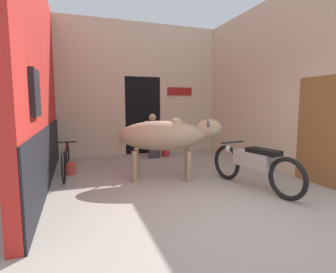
% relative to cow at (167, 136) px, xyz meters
% --- Properties ---
extents(ground_plane, '(30.00, 30.00, 0.00)m').
position_rel_cow_xyz_m(ground_plane, '(0.20, -2.22, -0.92)').
color(ground_plane, '#9E9389').
extents(wall_left_shopfront, '(0.25, 5.29, 4.08)m').
position_rel_cow_xyz_m(wall_left_shopfront, '(-2.40, 0.42, 1.05)').
color(wall_left_shopfront, red).
rests_on(wall_left_shopfront, ground_plane).
extents(wall_back_with_doorway, '(5.02, 0.93, 4.08)m').
position_rel_cow_xyz_m(wall_back_with_doorway, '(0.22, 3.32, 0.83)').
color(wall_back_with_doorway, beige).
rests_on(wall_back_with_doorway, ground_plane).
extents(wall_right_with_door, '(0.22, 5.29, 4.08)m').
position_rel_cow_xyz_m(wall_right_with_door, '(2.79, 0.38, 1.10)').
color(wall_right_with_door, beige).
rests_on(wall_right_with_door, ground_plane).
extents(cow, '(2.19, 1.19, 1.31)m').
position_rel_cow_xyz_m(cow, '(0.00, 0.00, 0.00)').
color(cow, tan).
rests_on(cow, ground_plane).
extents(motorcycle_near, '(0.64, 2.11, 0.82)m').
position_rel_cow_xyz_m(motorcycle_near, '(1.31, -1.11, -0.45)').
color(motorcycle_near, black).
rests_on(motorcycle_near, ground_plane).
extents(bicycle, '(0.44, 1.77, 0.72)m').
position_rel_cow_xyz_m(bicycle, '(-2.02, 0.90, -0.56)').
color(bicycle, black).
rests_on(bicycle, ground_plane).
extents(shopkeeper_seated, '(0.43, 0.34, 1.29)m').
position_rel_cow_xyz_m(shopkeeper_seated, '(0.36, 2.34, -0.23)').
color(shopkeeper_seated, '#3D3842').
rests_on(shopkeeper_seated, ground_plane).
extents(plastic_stool, '(0.33, 0.33, 0.48)m').
position_rel_cow_xyz_m(plastic_stool, '(0.77, 2.37, -0.66)').
color(plastic_stool, red).
rests_on(plastic_stool, ground_plane).
extents(bucket, '(0.26, 0.26, 0.26)m').
position_rel_cow_xyz_m(bucket, '(-1.94, 1.10, -0.79)').
color(bucket, '#C63D33').
rests_on(bucket, ground_plane).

